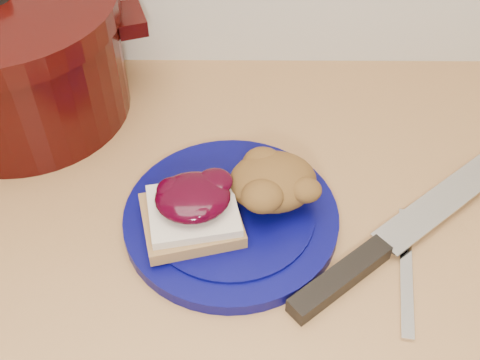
{
  "coord_description": "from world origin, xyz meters",
  "views": [
    {
      "loc": [
        0.07,
        1.05,
        1.43
      ],
      "look_at": [
        0.06,
        1.5,
        0.95
      ],
      "focal_mm": 45.0,
      "sensor_mm": 36.0,
      "label": 1
    }
  ],
  "objects_px": {
    "chef_knife": "(372,255)",
    "butter_knife": "(406,269)",
    "plate": "(231,218)",
    "dutch_oven": "(14,57)"
  },
  "relations": [
    {
      "from": "plate",
      "to": "chef_knife",
      "type": "bearing_deg",
      "value": -18.97
    },
    {
      "from": "plate",
      "to": "butter_knife",
      "type": "distance_m",
      "value": 0.2
    },
    {
      "from": "chef_knife",
      "to": "butter_knife",
      "type": "distance_m",
      "value": 0.04
    },
    {
      "from": "chef_knife",
      "to": "dutch_oven",
      "type": "xyz_separation_m",
      "value": [
        -0.43,
        0.25,
        0.07
      ]
    },
    {
      "from": "butter_knife",
      "to": "chef_knife",
      "type": "bearing_deg",
      "value": 78.79
    },
    {
      "from": "plate",
      "to": "butter_knife",
      "type": "relative_size",
      "value": 1.46
    },
    {
      "from": "plate",
      "to": "butter_knife",
      "type": "xyz_separation_m",
      "value": [
        0.19,
        -0.07,
        -0.0
      ]
    },
    {
      "from": "plate",
      "to": "dutch_oven",
      "type": "relative_size",
      "value": 0.67
    },
    {
      "from": "plate",
      "to": "chef_knife",
      "type": "height_order",
      "value": "chef_knife"
    },
    {
      "from": "chef_knife",
      "to": "butter_knife",
      "type": "height_order",
      "value": "chef_knife"
    }
  ]
}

